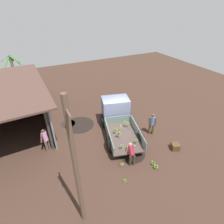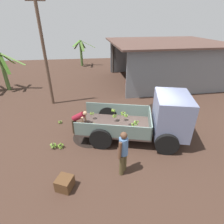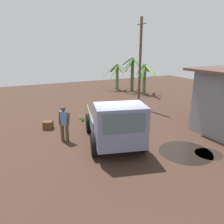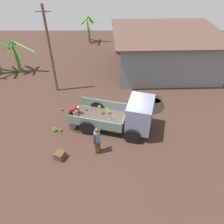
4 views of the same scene
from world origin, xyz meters
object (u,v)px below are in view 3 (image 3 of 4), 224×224
at_px(banana_bunch_on_ground_0, 111,114).
at_px(banana_bunch_on_ground_3, 81,117).
at_px(banana_bunch_on_ground_1, 113,119).
at_px(person_foreground_visitor, 64,122).
at_px(person_bystander_near_shed, 202,113).
at_px(utility_pole, 140,64).
at_px(banana_bunch_on_ground_2, 82,119).
at_px(cargo_truck, 117,126).
at_px(wooden_crate_0, 48,125).
at_px(person_worker_loading, 104,111).

bearing_deg(banana_bunch_on_ground_0, banana_bunch_on_ground_3, -90.46).
bearing_deg(banana_bunch_on_ground_0, banana_bunch_on_ground_1, -19.49).
distance_m(person_foreground_visitor, person_bystander_near_shed, 7.05).
distance_m(utility_pole, person_bystander_near_shed, 5.51).
height_order(utility_pole, banana_bunch_on_ground_2, utility_pole).
xyz_separation_m(cargo_truck, wooden_crate_0, (-3.83, -2.21, -0.89)).
relative_size(person_bystander_near_shed, wooden_crate_0, 3.50).
height_order(cargo_truck, person_worker_loading, cargo_truck).
bearing_deg(person_bystander_near_shed, banana_bunch_on_ground_0, 170.24).
xyz_separation_m(cargo_truck, banana_bunch_on_ground_0, (-4.51, 1.86, -1.02)).
bearing_deg(banana_bunch_on_ground_3, person_bystander_near_shed, 50.77).
xyz_separation_m(utility_pole, person_worker_loading, (1.80, -3.50, -2.39)).
relative_size(cargo_truck, banana_bunch_on_ground_3, 15.96).
xyz_separation_m(cargo_truck, banana_bunch_on_ground_3, (-4.53, -0.13, -0.97)).
distance_m(banana_bunch_on_ground_3, wooden_crate_0, 2.19).
distance_m(banana_bunch_on_ground_2, wooden_crate_0, 2.08).
bearing_deg(person_worker_loading, cargo_truck, 2.44).
height_order(person_worker_loading, person_bystander_near_shed, person_bystander_near_shed).
bearing_deg(cargo_truck, person_worker_loading, -179.53).
height_order(person_foreground_visitor, banana_bunch_on_ground_0, person_foreground_visitor).
height_order(cargo_truck, wooden_crate_0, cargo_truck).
bearing_deg(person_bystander_near_shed, banana_bunch_on_ground_1, -179.11).
bearing_deg(utility_pole, wooden_crate_0, -77.59).
bearing_deg(person_worker_loading, utility_pole, 133.90).
relative_size(banana_bunch_on_ground_0, wooden_crate_0, 0.45).
height_order(cargo_truck, banana_bunch_on_ground_0, cargo_truck).
relative_size(banana_bunch_on_ground_0, banana_bunch_on_ground_3, 0.69).
xyz_separation_m(banana_bunch_on_ground_1, banana_bunch_on_ground_2, (-0.72, -1.67, 0.02)).
distance_m(banana_bunch_on_ground_1, banana_bunch_on_ground_3, 1.93).
xyz_separation_m(banana_bunch_on_ground_1, wooden_crate_0, (-0.33, -3.71, 0.12)).
distance_m(cargo_truck, person_foreground_visitor, 2.59).
xyz_separation_m(person_worker_loading, person_bystander_near_shed, (3.22, 4.20, 0.22)).
bearing_deg(banana_bunch_on_ground_1, person_foreground_visitor, -63.61).
relative_size(person_foreground_visitor, banana_bunch_on_ground_2, 5.92).
bearing_deg(banana_bunch_on_ground_0, person_bystander_near_shed, 37.29).
relative_size(cargo_truck, utility_pole, 0.82).
xyz_separation_m(banana_bunch_on_ground_3, wooden_crate_0, (0.70, -2.08, 0.08)).
bearing_deg(banana_bunch_on_ground_2, utility_pole, 103.01).
height_order(person_foreground_visitor, banana_bunch_on_ground_3, person_foreground_visitor).
distance_m(person_bystander_near_shed, wooden_crate_0, 8.15).
xyz_separation_m(utility_pole, banana_bunch_on_ground_3, (0.75, -4.53, -2.97)).
height_order(utility_pole, wooden_crate_0, utility_pole).
bearing_deg(wooden_crate_0, banana_bunch_on_ground_1, 84.99).
distance_m(person_foreground_visitor, banana_bunch_on_ground_1, 3.75).
relative_size(utility_pole, person_worker_loading, 5.18).
relative_size(utility_pole, banana_bunch_on_ground_2, 21.24).
bearing_deg(person_foreground_visitor, person_bystander_near_shed, -67.73).
height_order(person_bystander_near_shed, banana_bunch_on_ground_1, person_bystander_near_shed).
distance_m(cargo_truck, utility_pole, 7.15).
bearing_deg(person_worker_loading, person_bystander_near_shed, 69.28).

